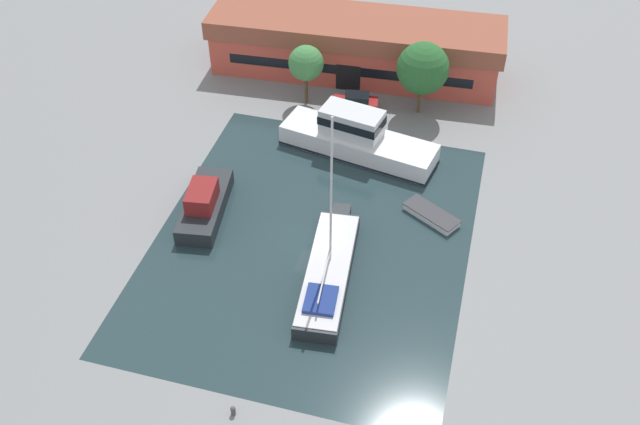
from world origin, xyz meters
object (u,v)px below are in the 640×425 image
Objects in this scene: quay_tree_by_water at (306,63)px; parked_car at (356,102)px; warehouse_building at (355,45)px; quay_tree_near_building at (423,68)px; sailboat_moored at (329,271)px; motor_cruiser at (356,138)px; small_dinghy at (431,215)px; cabin_boat at (204,204)px.

parked_car is (4.87, -0.07, -3.40)m from quay_tree_by_water.
quay_tree_near_building is (7.56, -5.79, 1.85)m from warehouse_building.
sailboat_moored reaches higher than motor_cruiser.
quay_tree_by_water is at bearing 77.34° from small_dinghy.
quay_tree_near_building reaches higher than warehouse_building.
parked_car is 21.72m from sailboat_moored.
cabin_boat is (-11.26, 4.15, 0.33)m from sailboat_moored.
warehouse_building is 3.52× the size of cabin_boat.
cabin_boat is (-3.45, -17.43, -3.24)m from quay_tree_by_water.
quay_tree_by_water is 1.33× the size of parked_car.
quay_tree_near_building reaches higher than motor_cruiser.
parked_car is at bearing -79.19° from warehouse_building.
parked_car is at bearing 92.43° from sailboat_moored.
quay_tree_near_building reaches higher than small_dinghy.
warehouse_building is 28.97m from sailboat_moored.
quay_tree_by_water is 18.06m from cabin_boat.
parked_car is 19.25m from cabin_boat.
quay_tree_near_building is 10.76m from quay_tree_by_water.
cabin_boat is at bearing -101.18° from quay_tree_by_water.
sailboat_moored is at bearing -28.62° from cabin_boat.
sailboat_moored is 0.95× the size of motor_cruiser.
quay_tree_by_water is 0.44× the size of sailboat_moored.
motor_cruiser is (-4.32, -7.56, -3.22)m from quay_tree_near_building.
parked_car is 0.31× the size of motor_cruiser.
sailboat_moored is at bearing -97.20° from quay_tree_near_building.
quay_tree_near_building is at bearing -87.32° from parked_car.
warehouse_building reaches higher than cabin_boat.
sailboat_moored is 15.25m from motor_cruiser.
sailboat_moored is 10.45m from small_dinghy.
cabin_boat is at bearing 134.00° from small_dinghy.
small_dinghy is (10.97, -20.16, -2.59)m from warehouse_building.
small_dinghy is at bearing 5.07° from cabin_boat.
motor_cruiser reaches higher than parked_car.
cabin_boat reaches higher than small_dinghy.
motor_cruiser is (1.50, -6.35, 0.65)m from parked_car.
motor_cruiser is 1.72× the size of cabin_boat.
quay_tree_near_building is at bearing 6.06° from quay_tree_by_water.
sailboat_moored reaches higher than parked_car.
warehouse_building is at bearing 5.02° from parked_car.
warehouse_building is 13.80m from motor_cruiser.
quay_tree_near_building is 15.42m from small_dinghy.
sailboat_moored is at bearing -83.86° from warehouse_building.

